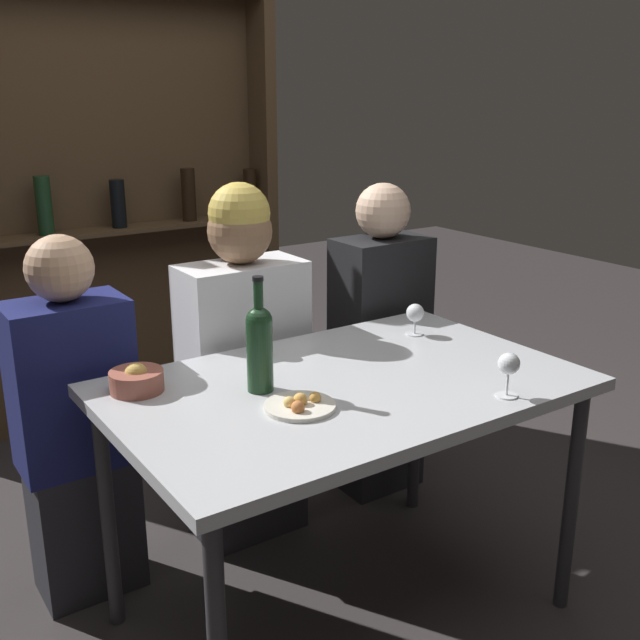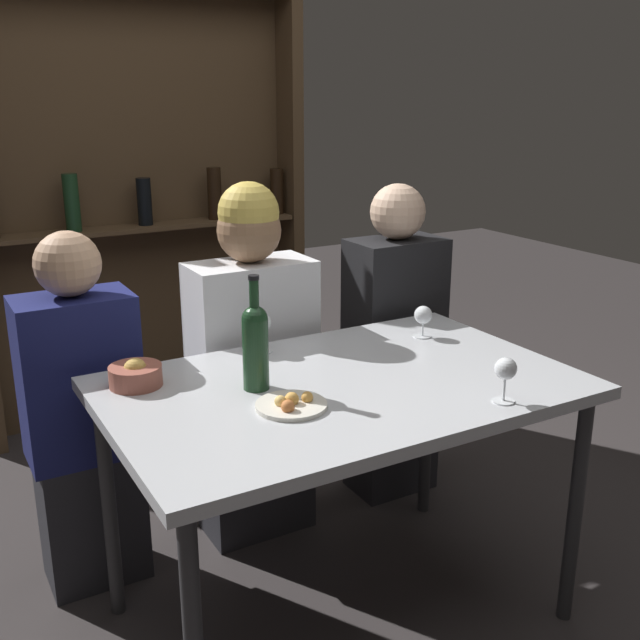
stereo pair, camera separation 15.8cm
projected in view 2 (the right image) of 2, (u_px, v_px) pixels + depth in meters
ground_plane at (340, 613)px, 2.34m from camera, size 10.00×10.00×0.00m
dining_table at (342, 404)px, 2.13m from camera, size 1.32×0.84×0.78m
wine_rack_wall at (141, 185)px, 3.52m from camera, size 1.59×0.21×2.25m
wine_bottle at (255, 342)px, 2.03m from camera, size 0.07×0.07×0.32m
wine_glass_0 at (505, 371)px, 1.95m from camera, size 0.06×0.06×0.12m
wine_glass_1 at (262, 325)px, 2.33m from camera, size 0.06×0.06×0.13m
wine_glass_2 at (423, 316)px, 2.48m from camera, size 0.06×0.06×0.11m
food_plate_0 at (291, 404)px, 1.94m from camera, size 0.19×0.19×0.04m
snack_bowl at (136, 375)px, 2.08m from camera, size 0.15×0.15×0.08m
seated_person_left at (84, 423)px, 2.37m from camera, size 0.35×0.22×1.17m
seated_person_center at (253, 369)px, 2.63m from camera, size 0.43×0.22×1.28m
seated_person_right at (394, 350)px, 2.93m from camera, size 0.36×0.22×1.24m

